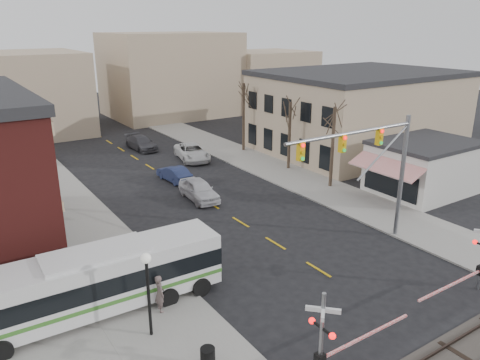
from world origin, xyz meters
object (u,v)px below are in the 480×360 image
(rr_crossing_east, at_px, (479,258))
(pedestrian_near, at_px, (160,293))
(transit_bus, at_px, (98,280))
(rr_crossing_west, at_px, (329,336))
(street_lamp, at_px, (147,277))
(traffic_signal_mast, at_px, (375,158))
(car_b, at_px, (174,174))
(car_d, at_px, (141,143))
(trash_bin, at_px, (208,358))
(pedestrian_far, at_px, (104,259))
(car_c, at_px, (192,152))
(car_a, at_px, (199,190))

(rr_crossing_east, xyz_separation_m, pedestrian_near, (-14.37, 7.25, -0.90))
(transit_bus, relative_size, rr_crossing_west, 2.15)
(transit_bus, distance_m, street_lamp, 3.57)
(rr_crossing_west, bearing_deg, rr_crossing_east, 2.22)
(traffic_signal_mast, height_order, car_b, traffic_signal_mast)
(rr_crossing_east, relative_size, car_d, 1.11)
(trash_bin, height_order, pedestrian_far, pedestrian_far)
(transit_bus, xyz_separation_m, trash_bin, (2.32, -6.35, -1.16))
(car_c, relative_size, pedestrian_near, 3.01)
(pedestrian_far, bearing_deg, street_lamp, -146.72)
(street_lamp, xyz_separation_m, pedestrian_near, (1.11, 1.45, -1.94))
(pedestrian_near, bearing_deg, rr_crossing_east, -111.52)
(traffic_signal_mast, xyz_separation_m, street_lamp, (-14.93, -0.93, -2.71))
(traffic_signal_mast, height_order, car_c, traffic_signal_mast)
(rr_crossing_west, relative_size, trash_bin, 5.93)
(car_a, bearing_deg, pedestrian_near, -121.34)
(transit_bus, xyz_separation_m, car_a, (11.36, 10.85, -0.94))
(pedestrian_near, bearing_deg, car_a, -30.42)
(transit_bus, height_order, car_c, transit_bus)
(street_lamp, height_order, car_a, street_lamp)
(rr_crossing_east, relative_size, car_a, 1.18)
(transit_bus, height_order, car_d, transit_bus)
(car_b, bearing_deg, transit_bus, 49.79)
(rr_crossing_west, xyz_separation_m, pedestrian_far, (-4.67, 12.72, -1.03))
(transit_bus, xyz_separation_m, car_b, (11.71, 16.05, -1.07))
(car_a, relative_size, pedestrian_far, 2.89)
(street_lamp, height_order, car_b, street_lamp)
(car_d, bearing_deg, transit_bus, -119.22)
(transit_bus, distance_m, rr_crossing_west, 11.06)
(traffic_signal_mast, bearing_deg, car_a, 110.48)
(car_b, height_order, pedestrian_near, pedestrian_near)
(traffic_signal_mast, distance_m, pedestrian_near, 14.59)
(car_d, bearing_deg, pedestrian_near, -114.03)
(street_lamp, bearing_deg, car_a, 54.13)
(traffic_signal_mast, xyz_separation_m, pedestrian_near, (-13.82, 0.52, -4.66))
(car_c, height_order, car_d, car_c)
(street_lamp, height_order, pedestrian_far, street_lamp)
(transit_bus, bearing_deg, car_c, 52.58)
(transit_bus, xyz_separation_m, street_lamp, (1.28, -3.08, 1.26))
(rr_crossing_east, relative_size, pedestrian_near, 2.95)
(traffic_signal_mast, distance_m, car_c, 23.91)
(car_b, height_order, car_c, car_c)
(car_a, height_order, car_b, car_a)
(rr_crossing_east, relative_size, car_b, 1.36)
(rr_crossing_east, distance_m, car_d, 37.05)
(car_c, distance_m, pedestrian_far, 23.26)
(trash_bin, distance_m, car_c, 30.92)
(transit_bus, bearing_deg, pedestrian_far, 68.82)
(street_lamp, xyz_separation_m, car_d, (12.24, 31.09, -2.28))
(street_lamp, xyz_separation_m, car_c, (14.97, 24.33, -2.22))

